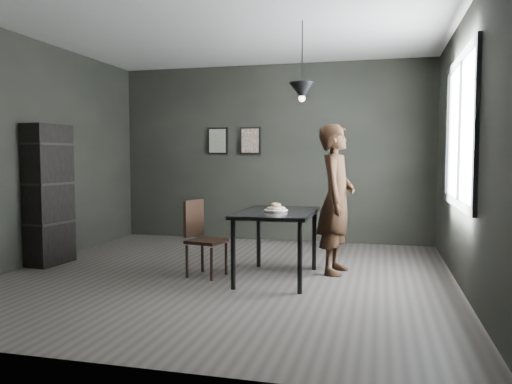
% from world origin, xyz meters
% --- Properties ---
extents(ground, '(5.00, 5.00, 0.00)m').
position_xyz_m(ground, '(0.00, 0.00, 0.00)').
color(ground, '#332F2C').
rests_on(ground, ground).
extents(back_wall, '(5.00, 0.10, 2.80)m').
position_xyz_m(back_wall, '(0.00, 2.50, 1.40)').
color(back_wall, black).
rests_on(back_wall, ground).
extents(ceiling, '(5.00, 5.00, 0.02)m').
position_xyz_m(ceiling, '(0.00, 0.00, 2.80)').
color(ceiling, silver).
rests_on(ceiling, ground).
extents(window_assembly, '(0.04, 1.96, 1.56)m').
position_xyz_m(window_assembly, '(2.47, 0.20, 1.60)').
color(window_assembly, white).
rests_on(window_assembly, ground).
extents(cafe_table, '(0.80, 1.20, 0.75)m').
position_xyz_m(cafe_table, '(0.60, 0.00, 0.67)').
color(cafe_table, black).
rests_on(cafe_table, ground).
extents(white_plate, '(0.23, 0.23, 0.01)m').
position_xyz_m(white_plate, '(0.60, -0.06, 0.76)').
color(white_plate, silver).
rests_on(white_plate, cafe_table).
extents(donut_pile, '(0.20, 0.20, 0.09)m').
position_xyz_m(donut_pile, '(0.60, -0.06, 0.79)').
color(donut_pile, '#F9E7C1').
rests_on(donut_pile, white_plate).
extents(woman, '(0.48, 0.67, 1.71)m').
position_xyz_m(woman, '(1.20, 0.44, 0.86)').
color(woman, black).
rests_on(woman, ground).
extents(wood_chair, '(0.44, 0.44, 0.86)m').
position_xyz_m(wood_chair, '(-0.26, -0.06, 0.49)').
color(wood_chair, black).
rests_on(wood_chair, ground).
extents(shelf_unit, '(0.39, 0.61, 1.74)m').
position_xyz_m(shelf_unit, '(-2.32, 0.06, 0.87)').
color(shelf_unit, black).
rests_on(shelf_unit, ground).
extents(pendant_lamp, '(0.28, 0.28, 0.86)m').
position_xyz_m(pendant_lamp, '(0.85, 0.10, 2.05)').
color(pendant_lamp, black).
rests_on(pendant_lamp, ground).
extents(framed_print_left, '(0.34, 0.04, 0.44)m').
position_xyz_m(framed_print_left, '(-0.90, 2.47, 1.60)').
color(framed_print_left, black).
rests_on(framed_print_left, ground).
extents(framed_print_right, '(0.34, 0.04, 0.44)m').
position_xyz_m(framed_print_right, '(-0.35, 2.47, 1.60)').
color(framed_print_right, black).
rests_on(framed_print_right, ground).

